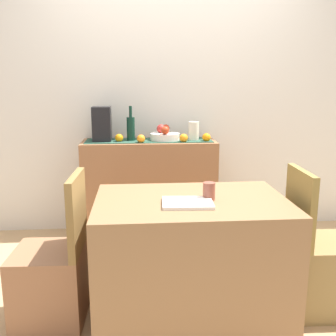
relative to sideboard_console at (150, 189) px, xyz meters
name	(u,v)px	position (x,y,z in m)	size (l,w,h in m)	color
ground_plane	(185,284)	(0.22, -0.92, -0.46)	(6.40, 6.40, 0.02)	tan
room_wall_rear	(171,88)	(0.22, 0.26, 0.90)	(6.40, 0.06, 2.70)	silver
sideboard_console	(150,189)	(0.00, 0.00, 0.00)	(1.19, 0.42, 0.89)	#95633F
table_runner	(149,140)	(0.00, 0.00, 0.45)	(1.12, 0.32, 0.01)	#264A3A
fruit_bowl	(165,137)	(0.14, 0.00, 0.48)	(0.26, 0.26, 0.06)	white
apple_rear	(166,128)	(0.16, 0.07, 0.55)	(0.07, 0.07, 0.07)	#B7321C
apple_center	(161,129)	(0.11, 0.02, 0.55)	(0.08, 0.08, 0.08)	#B22D27
apple_right	(165,130)	(0.14, -0.09, 0.55)	(0.07, 0.07, 0.07)	#B0361A
wine_bottle	(131,128)	(-0.16, 0.00, 0.56)	(0.07, 0.07, 0.31)	#103123
coffee_maker	(102,124)	(-0.41, 0.00, 0.60)	(0.16, 0.18, 0.30)	black
ceramic_vase	(194,131)	(0.40, 0.00, 0.53)	(0.09, 0.09, 0.17)	silver
orange_loose_far	(184,138)	(0.30, -0.11, 0.48)	(0.07, 0.07, 0.07)	orange
orange_loose_near_bowl	(141,139)	(-0.07, -0.12, 0.48)	(0.07, 0.07, 0.07)	orange
orange_loose_end	(119,138)	(-0.26, -0.05, 0.48)	(0.07, 0.07, 0.07)	orange
orange_loose_mid	(206,137)	(0.50, -0.09, 0.48)	(0.07, 0.07, 0.07)	orange
dining_table	(191,258)	(0.20, -1.30, -0.08)	(1.12, 0.76, 0.74)	olive
open_book	(188,203)	(0.16, -1.40, 0.30)	(0.28, 0.21, 0.02)	white
coffee_cup	(209,191)	(0.30, -1.31, 0.34)	(0.07, 0.07, 0.10)	brown
chair_near_window	(52,279)	(-0.62, -1.30, -0.18)	(0.41, 0.41, 0.90)	#956545
chair_by_corner	(321,269)	(1.02, -1.30, -0.18)	(0.41, 0.41, 0.90)	olive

